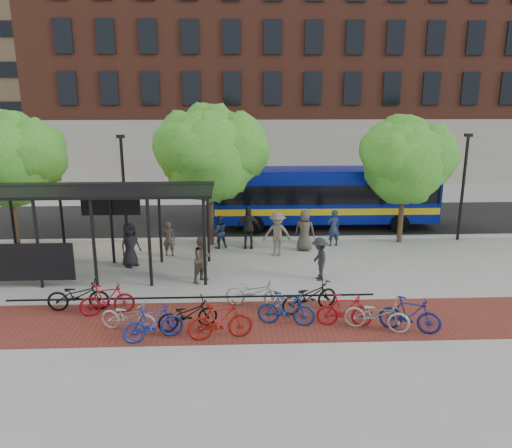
{
  "coord_description": "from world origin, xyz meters",
  "views": [
    {
      "loc": [
        -1.87,
        -19.36,
        6.93
      ],
      "look_at": [
        -0.99,
        0.92,
        1.6
      ],
      "focal_mm": 35.0,
      "sensor_mm": 36.0,
      "label": 1
    }
  ],
  "objects_px": {
    "bike_4": "(188,314)",
    "lamp_post_left": "(124,187)",
    "bike_11": "(410,314)",
    "tree_b": "(212,150)",
    "pedestrian_1": "(169,239)",
    "tree_c": "(407,158)",
    "bike_3": "(153,323)",
    "lamp_post_right": "(463,184)",
    "pedestrian_7": "(334,228)",
    "pedestrian_9": "(319,259)",
    "bus_shelter": "(71,200)",
    "bike_6": "(254,292)",
    "bike_8": "(309,296)",
    "bike_2": "(128,316)",
    "bike_9": "(345,310)",
    "pedestrian_8": "(203,259)",
    "tree_a": "(9,156)",
    "bike_10": "(377,314)",
    "bike_5": "(220,321)",
    "pedestrian_6": "(305,230)",
    "bike_0": "(78,295)",
    "bus": "(324,194)",
    "bike_7": "(286,309)",
    "bike_1": "(107,299)",
    "pedestrian_3": "(277,234)",
    "pedestrian_2": "(219,232)",
    "pedestrian_4": "(248,228)",
    "pedestrian_0": "(130,245)"
  },
  "relations": [
    {
      "from": "tree_a",
      "to": "pedestrian_6",
      "type": "bearing_deg",
      "value": -4.9
    },
    {
      "from": "pedestrian_0",
      "to": "pedestrian_9",
      "type": "xyz_separation_m",
      "value": [
        7.5,
        -1.86,
        -0.09
      ]
    },
    {
      "from": "tree_a",
      "to": "bike_10",
      "type": "distance_m",
      "value": 17.33
    },
    {
      "from": "bike_11",
      "to": "tree_b",
      "type": "bearing_deg",
      "value": 56.62
    },
    {
      "from": "bike_3",
      "to": "bike_5",
      "type": "bearing_deg",
      "value": -112.09
    },
    {
      "from": "lamp_post_right",
      "to": "pedestrian_6",
      "type": "height_order",
      "value": "lamp_post_right"
    },
    {
      "from": "bike_11",
      "to": "bike_6",
      "type": "bearing_deg",
      "value": 88.91
    },
    {
      "from": "bike_7",
      "to": "pedestrian_2",
      "type": "bearing_deg",
      "value": 27.39
    },
    {
      "from": "bike_11",
      "to": "pedestrian_1",
      "type": "bearing_deg",
      "value": 69.6
    },
    {
      "from": "bike_10",
      "to": "pedestrian_7",
      "type": "relative_size",
      "value": 1.13
    },
    {
      "from": "tree_c",
      "to": "bike_7",
      "type": "distance_m",
      "value": 11.33
    },
    {
      "from": "bike_2",
      "to": "bike_6",
      "type": "height_order",
      "value": "bike_6"
    },
    {
      "from": "bike_3",
      "to": "pedestrian_9",
      "type": "distance_m",
      "value": 7.25
    },
    {
      "from": "lamp_post_right",
      "to": "bike_9",
      "type": "xyz_separation_m",
      "value": [
        -7.55,
        -9.05,
        -2.23
      ]
    },
    {
      "from": "tree_a",
      "to": "pedestrian_7",
      "type": "xyz_separation_m",
      "value": [
        14.61,
        -0.5,
        -3.38
      ]
    },
    {
      "from": "bike_1",
      "to": "pedestrian_3",
      "type": "xyz_separation_m",
      "value": [
        5.98,
        5.81,
        0.47
      ]
    },
    {
      "from": "tree_b",
      "to": "pedestrian_3",
      "type": "height_order",
      "value": "tree_b"
    },
    {
      "from": "bike_10",
      "to": "pedestrian_8",
      "type": "height_order",
      "value": "pedestrian_8"
    },
    {
      "from": "lamp_post_left",
      "to": "lamp_post_right",
      "type": "distance_m",
      "value": 16.0
    },
    {
      "from": "bike_10",
      "to": "pedestrian_0",
      "type": "bearing_deg",
      "value": 74.91
    },
    {
      "from": "bus",
      "to": "bike_10",
      "type": "bearing_deg",
      "value": -91.85
    },
    {
      "from": "bike_8",
      "to": "bike_5",
      "type": "bearing_deg",
      "value": 98.26
    },
    {
      "from": "tree_a",
      "to": "pedestrian_7",
      "type": "bearing_deg",
      "value": -1.97
    },
    {
      "from": "bike_4",
      "to": "lamp_post_left",
      "type": "bearing_deg",
      "value": 3.1
    },
    {
      "from": "bike_0",
      "to": "bike_5",
      "type": "xyz_separation_m",
      "value": [
        4.7,
        -2.19,
        0.05
      ]
    },
    {
      "from": "pedestrian_8",
      "to": "pedestrian_9",
      "type": "height_order",
      "value": "pedestrian_8"
    },
    {
      "from": "pedestrian_1",
      "to": "pedestrian_4",
      "type": "height_order",
      "value": "pedestrian_4"
    },
    {
      "from": "bike_8",
      "to": "pedestrian_2",
      "type": "height_order",
      "value": "pedestrian_2"
    },
    {
      "from": "tree_c",
      "to": "lamp_post_left",
      "type": "height_order",
      "value": "tree_c"
    },
    {
      "from": "bike_3",
      "to": "bike_11",
      "type": "relative_size",
      "value": 0.97
    },
    {
      "from": "pedestrian_4",
      "to": "pedestrian_2",
      "type": "bearing_deg",
      "value": -179.0
    },
    {
      "from": "tree_c",
      "to": "bike_0",
      "type": "height_order",
      "value": "tree_c"
    },
    {
      "from": "bike_5",
      "to": "bike_8",
      "type": "height_order",
      "value": "bike_5"
    },
    {
      "from": "pedestrian_1",
      "to": "pedestrian_3",
      "type": "height_order",
      "value": "pedestrian_3"
    },
    {
      "from": "bike_5",
      "to": "bike_11",
      "type": "relative_size",
      "value": 1.05
    },
    {
      "from": "bus_shelter",
      "to": "bike_7",
      "type": "distance_m",
      "value": 9.5
    },
    {
      "from": "bike_9",
      "to": "pedestrian_9",
      "type": "distance_m",
      "value": 3.96
    },
    {
      "from": "bus_shelter",
      "to": "bike_6",
      "type": "height_order",
      "value": "bus_shelter"
    },
    {
      "from": "bike_6",
      "to": "bike_8",
      "type": "bearing_deg",
      "value": -93.54
    },
    {
      "from": "pedestrian_9",
      "to": "bus_shelter",
      "type": "bearing_deg",
      "value": -101.87
    },
    {
      "from": "pedestrian_4",
      "to": "pedestrian_6",
      "type": "relative_size",
      "value": 1.03
    },
    {
      "from": "tree_c",
      "to": "bike_8",
      "type": "height_order",
      "value": "tree_c"
    },
    {
      "from": "pedestrian_8",
      "to": "bike_8",
      "type": "bearing_deg",
      "value": -91.39
    },
    {
      "from": "bike_0",
      "to": "bike_9",
      "type": "relative_size",
      "value": 1.16
    },
    {
      "from": "bus_shelter",
      "to": "bike_0",
      "type": "distance_m",
      "value": 4.4
    },
    {
      "from": "bike_9",
      "to": "bike_4",
      "type": "bearing_deg",
      "value": 95.79
    },
    {
      "from": "bike_2",
      "to": "bike_9",
      "type": "relative_size",
      "value": 1.05
    },
    {
      "from": "bike_3",
      "to": "bike_4",
      "type": "distance_m",
      "value": 1.15
    },
    {
      "from": "lamp_post_right",
      "to": "pedestrian_7",
      "type": "distance_m",
      "value": 6.62
    },
    {
      "from": "tree_c",
      "to": "bike_10",
      "type": "height_order",
      "value": "tree_c"
    }
  ]
}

